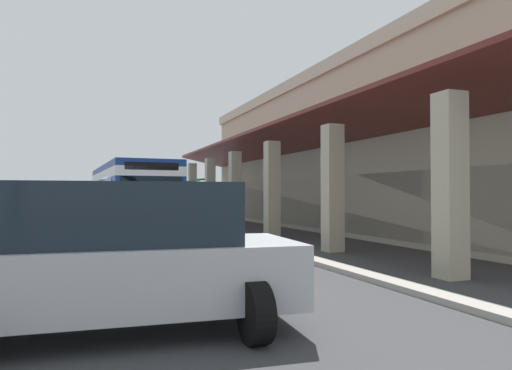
{
  "coord_description": "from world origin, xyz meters",
  "views": [
    {
      "loc": [
        20.62,
        -1.91,
        1.82
      ],
      "look_at": [
        2.77,
        4.74,
        2.18
      ],
      "focal_mm": 32.78,
      "sensor_mm": 36.0,
      "label": 1
    }
  ],
  "objects_px": {
    "parked_suv_silver": "(113,255)",
    "potted_palm": "(195,212)",
    "pedestrian": "(85,233)",
    "transit_bus": "(130,193)"
  },
  "relations": [
    {
      "from": "parked_suv_silver",
      "to": "potted_palm",
      "type": "height_order",
      "value": "potted_palm"
    },
    {
      "from": "potted_palm",
      "to": "pedestrian",
      "type": "bearing_deg",
      "value": -20.61
    },
    {
      "from": "transit_bus",
      "to": "potted_palm",
      "type": "xyz_separation_m",
      "value": [
        -7.57,
        4.9,
        -1.24
      ]
    },
    {
      "from": "parked_suv_silver",
      "to": "pedestrian",
      "type": "distance_m",
      "value": 5.38
    },
    {
      "from": "pedestrian",
      "to": "potted_palm",
      "type": "bearing_deg",
      "value": 159.39
    },
    {
      "from": "transit_bus",
      "to": "parked_suv_silver",
      "type": "bearing_deg",
      "value": -5.99
    },
    {
      "from": "parked_suv_silver",
      "to": "transit_bus",
      "type": "bearing_deg",
      "value": 174.01
    },
    {
      "from": "transit_bus",
      "to": "potted_palm",
      "type": "height_order",
      "value": "transit_bus"
    },
    {
      "from": "transit_bus",
      "to": "parked_suv_silver",
      "type": "distance_m",
      "value": 16.29
    },
    {
      "from": "pedestrian",
      "to": "potted_palm",
      "type": "relative_size",
      "value": 0.56
    }
  ]
}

